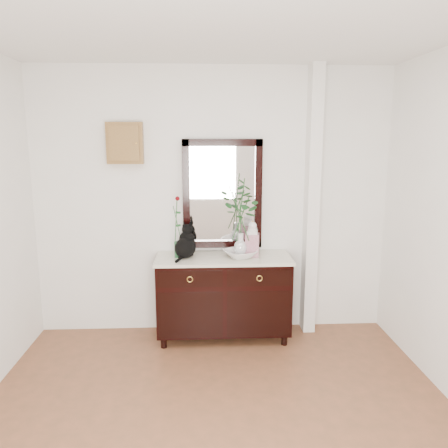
{
  "coord_description": "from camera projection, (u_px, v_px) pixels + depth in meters",
  "views": [
    {
      "loc": [
        -0.1,
        -2.41,
        2.0
      ],
      "look_at": [
        0.1,
        1.63,
        1.2
      ],
      "focal_mm": 35.0,
      "sensor_mm": 36.0,
      "label": 1
    }
  ],
  "objects": [
    {
      "name": "lotus_bowl",
      "position": [
        240.0,
        254.0,
        4.26
      ],
      "size": [
        0.41,
        0.41,
        0.08
      ],
      "primitive_type": "imported",
      "rotation": [
        0.0,
        0.0,
        0.42
      ],
      "color": "white",
      "rests_on": "sideboard"
    },
    {
      "name": "wall_mirror",
      "position": [
        222.0,
        194.0,
        4.41
      ],
      "size": [
        0.8,
        0.06,
        1.1
      ],
      "color": "black",
      "rests_on": "wall_back"
    },
    {
      "name": "ginger_jar",
      "position": [
        252.0,
        238.0,
        4.29
      ],
      "size": [
        0.15,
        0.15,
        0.36
      ],
      "primitive_type": null,
      "rotation": [
        0.0,
        0.0,
        -0.16
      ],
      "color": "silver",
      "rests_on": "sideboard"
    },
    {
      "name": "pilaster",
      "position": [
        312.0,
        203.0,
        4.4
      ],
      "size": [
        0.12,
        0.2,
        2.7
      ],
      "primitive_type": "cube",
      "color": "white",
      "rests_on": "ground"
    },
    {
      "name": "wall_back",
      "position": [
        213.0,
        203.0,
        4.43
      ],
      "size": [
        3.6,
        0.04,
        2.7
      ],
      "primitive_type": "cube",
      "color": "white",
      "rests_on": "ground"
    },
    {
      "name": "vase_branches",
      "position": [
        241.0,
        217.0,
        4.19
      ],
      "size": [
        0.4,
        0.4,
        0.77
      ],
      "primitive_type": null,
      "rotation": [
        0.0,
        0.0,
        0.1
      ],
      "color": "silver",
      "rests_on": "lotus_bowl"
    },
    {
      "name": "cat",
      "position": [
        185.0,
        241.0,
        4.25
      ],
      "size": [
        0.3,
        0.34,
        0.33
      ],
      "primitive_type": null,
      "rotation": [
        0.0,
        0.0,
        -0.31
      ],
      "color": "black",
      "rests_on": "sideboard"
    },
    {
      "name": "bud_vase_rose",
      "position": [
        176.0,
        227.0,
        4.22
      ],
      "size": [
        0.09,
        0.09,
        0.61
      ],
      "primitive_type": null,
      "rotation": [
        0.0,
        0.0,
        0.2
      ],
      "color": "#265D35",
      "rests_on": "sideboard"
    },
    {
      "name": "sideboard",
      "position": [
        224.0,
        293.0,
        4.36
      ],
      "size": [
        1.33,
        0.52,
        0.82
      ],
      "color": "black",
      "rests_on": "ground"
    },
    {
      "name": "key_cabinet",
      "position": [
        125.0,
        143.0,
        4.24
      ],
      "size": [
        0.35,
        0.1,
        0.4
      ],
      "primitive_type": "cube",
      "color": "brown",
      "rests_on": "wall_back"
    }
  ]
}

